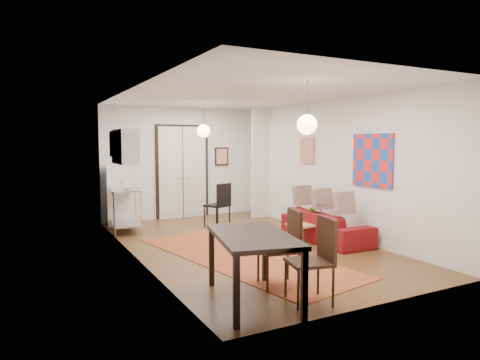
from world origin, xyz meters
name	(u,v)px	position (x,y,z in m)	size (l,w,h in m)	color
floor	(244,245)	(0.00, 0.00, 0.00)	(7.00, 7.00, 0.00)	brown
ceiling	(244,94)	(0.00, 0.00, 2.90)	(4.20, 7.00, 0.02)	white
wall_back	(182,163)	(0.00, 3.50, 1.45)	(4.20, 0.02, 2.90)	white
wall_front	(381,187)	(0.00, -3.50, 1.45)	(4.20, 0.02, 2.90)	white
wall_left	(135,174)	(-2.10, 0.00, 1.45)	(0.02, 7.00, 2.90)	white
wall_right	(330,167)	(2.10, 0.00, 1.45)	(0.02, 7.00, 2.90)	white
double_doors	(183,172)	(0.00, 3.46, 1.20)	(1.44, 0.06, 2.50)	silver
stub_partition	(260,163)	(1.85, 2.55, 1.45)	(0.50, 0.10, 2.90)	white
wall_cabinet	(125,147)	(-1.92, 1.50, 1.90)	(0.35, 1.00, 0.70)	silver
painting_popart	(373,160)	(2.08, -1.25, 1.65)	(0.05, 1.00, 1.00)	red
painting_abstract	(307,151)	(2.08, 0.80, 1.80)	(0.05, 0.50, 0.60)	beige
poster_back	(222,156)	(1.15, 3.47, 1.60)	(0.40, 0.03, 0.50)	red
print_left	(112,144)	(-2.07, 2.00, 1.95)	(0.03, 0.44, 0.54)	olive
pendant_back	(204,131)	(0.00, 2.00, 2.25)	(0.30, 0.30, 0.80)	white
pendant_front	(307,124)	(0.00, -2.00, 2.25)	(0.30, 0.30, 0.80)	white
kilim_rug	(241,256)	(-0.45, -0.76, 0.01)	(1.69, 4.50, 0.01)	#AA532A
sofa	(325,226)	(1.63, -0.46, 0.31)	(0.82, 2.10, 0.61)	maroon
coffee_table	(310,225)	(1.26, -0.44, 0.34)	(0.92, 0.56, 0.39)	#A6774E
potted_plant	(314,213)	(1.36, -0.44, 0.58)	(0.30, 0.34, 0.38)	#2A5C29
kitchen_counter	(125,203)	(-1.75, 2.37, 0.64)	(0.80, 1.34, 0.97)	silver
bowl	(128,188)	(-1.75, 2.07, 1.00)	(0.23, 0.23, 0.06)	beige
soap_bottle	(122,183)	(-1.75, 2.62, 1.07)	(0.09, 0.09, 0.20)	#518DB0
fridge	(118,195)	(-1.75, 3.15, 0.73)	(0.51, 0.51, 1.45)	white
dining_table	(253,242)	(-1.31, -2.69, 0.76)	(1.21, 1.71, 0.86)	black
dining_chair_near	(274,240)	(-0.71, -2.23, 0.62)	(0.61, 0.77, 1.06)	#321F10
dining_chair_far	(304,252)	(-0.71, -2.93, 0.62)	(0.61, 0.77, 1.06)	#321F10
black_side_chair	(215,201)	(0.26, 1.94, 0.61)	(0.63, 0.64, 1.04)	black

